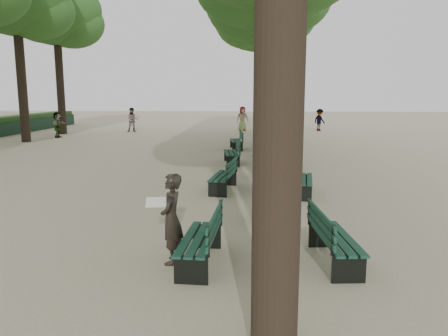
{
  "coord_description": "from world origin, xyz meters",
  "views": [
    {
      "loc": [
        1.25,
        -6.49,
        2.86
      ],
      "look_at": [
        0.6,
        3.0,
        1.2
      ],
      "focal_mm": 35.0,
      "sensor_mm": 36.0,
      "label": 1
    }
  ],
  "objects": [
    {
      "name": "ground",
      "position": [
        0.0,
        0.0,
        0.0
      ],
      "size": [
        120.0,
        120.0,
        0.0
      ],
      "primitive_type": "plane",
      "color": "tan",
      "rests_on": "ground"
    },
    {
      "name": "tree_central_4",
      "position": [
        1.5,
        18.0,
        7.65
      ],
      "size": [
        6.0,
        6.0,
        9.95
      ],
      "color": "#33261C",
      "rests_on": "ground"
    },
    {
      "name": "tree_central_5",
      "position": [
        1.5,
        23.0,
        7.65
      ],
      "size": [
        6.0,
        6.0,
        9.95
      ],
      "color": "#33261C",
      "rests_on": "ground"
    },
    {
      "name": "tree_far_5",
      "position": [
        -12.0,
        23.0,
        8.14
      ],
      "size": [
        6.0,
        6.0,
        10.45
      ],
      "color": "#33261C",
      "rests_on": "ground"
    },
    {
      "name": "bench_left_0",
      "position": [
        0.37,
        0.42,
        0.27
      ],
      "size": [
        0.65,
        1.82,
        0.92
      ],
      "color": "black",
      "rests_on": "ground"
    },
    {
      "name": "bench_left_1",
      "position": [
        0.37,
        5.97,
        0.27
      ],
      "size": [
        0.79,
        1.86,
        0.92
      ],
      "color": "black",
      "rests_on": "ground"
    },
    {
      "name": "bench_left_2",
      "position": [
        0.37,
        10.88,
        0.27
      ],
      "size": [
        0.79,
        1.86,
        0.92
      ],
      "color": "black",
      "rests_on": "ground"
    },
    {
      "name": "bench_left_3",
      "position": [
        0.37,
        15.4,
        0.27
      ],
      "size": [
        0.78,
        1.86,
        0.92
      ],
      "color": "black",
      "rests_on": "ground"
    },
    {
      "name": "bench_right_0",
      "position": [
        2.63,
        0.62,
        0.27
      ],
      "size": [
        0.74,
        1.85,
        0.92
      ],
      "color": "black",
      "rests_on": "ground"
    },
    {
      "name": "bench_right_1",
      "position": [
        2.63,
        5.65,
        0.27
      ],
      "size": [
        0.77,
        1.85,
        0.92
      ],
      "color": "black",
      "rests_on": "ground"
    },
    {
      "name": "bench_right_2",
      "position": [
        2.63,
        10.27,
        0.27
      ],
      "size": [
        0.65,
        1.82,
        0.92
      ],
      "color": "black",
      "rests_on": "ground"
    },
    {
      "name": "bench_right_3",
      "position": [
        2.63,
        15.34,
        0.27
      ],
      "size": [
        0.66,
        1.83,
        0.92
      ],
      "color": "black",
      "rests_on": "ground"
    },
    {
      "name": "man_with_map",
      "position": [
        -0.11,
        0.47,
        0.77
      ],
      "size": [
        0.6,
        0.62,
        1.54
      ],
      "color": "black",
      "rests_on": "ground"
    },
    {
      "name": "pedestrian_c",
      "position": [
        2.57,
        21.68,
        0.76
      ],
      "size": [
        0.42,
        0.92,
        1.52
      ],
      "primitive_type": "imported",
      "rotation": [
        0.0,
        0.0,
        4.84
      ],
      "color": "#262628",
      "rests_on": "ground"
    },
    {
      "name": "pedestrian_b",
      "position": [
        6.13,
        26.55,
        0.82
      ],
      "size": [
        0.87,
        1.05,
        1.63
      ],
      "primitive_type": "imported",
      "rotation": [
        0.0,
        0.0,
        2.18
      ],
      "color": "#262628",
      "rests_on": "ground"
    },
    {
      "name": "pedestrian_e",
      "position": [
        -11.16,
        20.38,
        0.82
      ],
      "size": [
        0.39,
        1.52,
        1.63
      ],
      "primitive_type": "imported",
      "rotation": [
        0.0,
        0.0,
        1.61
      ],
      "color": "#262628",
      "rests_on": "ground"
    },
    {
      "name": "pedestrian_a",
      "position": [
        -7.58,
        24.85,
        0.87
      ],
      "size": [
        0.91,
        0.54,
        1.75
      ],
      "primitive_type": "imported",
      "rotation": [
        0.0,
        0.0,
        0.23
      ],
      "color": "#262628",
      "rests_on": "ground"
    },
    {
      "name": "pedestrian_d",
      "position": [
        0.39,
        26.14,
        0.91
      ],
      "size": [
        0.95,
        0.58,
        1.82
      ],
      "primitive_type": "imported",
      "rotation": [
        0.0,
        0.0,
        0.26
      ],
      "color": "#262628",
      "rests_on": "ground"
    }
  ]
}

